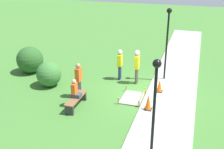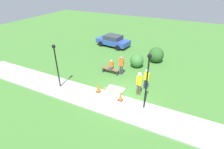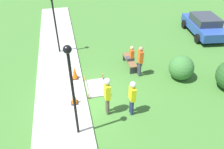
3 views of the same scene
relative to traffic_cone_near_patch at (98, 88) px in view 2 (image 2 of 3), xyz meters
The scene contains 15 objects.
ground_plane 1.89m from the traffic_cone_near_patch, 12.44° to the left, with size 60.00×60.00×0.00m, color #3D702D.
sidewalk 2.03m from the traffic_cone_near_patch, 25.29° to the right, with size 28.00×2.48×0.10m.
wet_concrete_patch 1.46m from the traffic_cone_near_patch, 44.53° to the left, with size 1.54×1.07×0.35m.
traffic_cone_near_patch is the anchor object (origin of this frame).
traffic_cone_far_patch 2.00m from the traffic_cone_near_patch, ahead, with size 0.34×0.34×0.68m.
park_bench 3.36m from the traffic_cone_near_patch, 100.46° to the left, with size 1.68×0.44×0.50m.
person_seated_on_bench 3.42m from the traffic_cone_near_patch, 99.30° to the left, with size 0.36×0.44×0.89m.
worker_supervisor 3.91m from the traffic_cone_near_patch, 35.50° to the left, with size 0.40×0.26×1.79m.
worker_assistant 3.20m from the traffic_cone_near_patch, 22.60° to the left, with size 0.40×0.28×1.94m.
bystander_in_orange_shirt 3.63m from the traffic_cone_near_patch, 84.02° to the left, with size 0.40×0.24×1.81m.
lamppost_near 4.40m from the traffic_cone_near_patch, ahead, with size 0.28×0.28×4.00m.
lamppost_far 3.89m from the traffic_cone_near_patch, 167.50° to the right, with size 0.28×0.28×3.62m.
parked_car_blue 10.73m from the traffic_cone_near_patch, 110.00° to the left, with size 4.50×2.57×1.46m.
shrub_rounded_near 5.80m from the traffic_cone_near_patch, 78.61° to the left, with size 1.36×1.36×1.36m.
shrub_rounded_mid 8.17m from the traffic_cone_near_patch, 71.66° to the left, with size 1.60×1.60×1.60m.
Camera 2 is at (4.22, -10.10, 8.06)m, focal length 28.00 mm.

